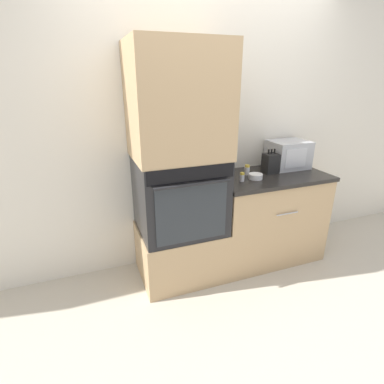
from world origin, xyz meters
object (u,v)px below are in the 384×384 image
(knife_block, at_px, (270,163))
(condiment_jar_mid, at_px, (247,170))
(microwave, at_px, (288,154))
(wall_oven, at_px, (180,195))
(bowl, at_px, (256,176))
(condiment_jar_near, at_px, (242,177))

(knife_block, distance_m, condiment_jar_mid, 0.24)
(microwave, xyz_separation_m, condiment_jar_mid, (-0.50, -0.06, -0.09))
(wall_oven, relative_size, bowl, 5.68)
(microwave, distance_m, bowl, 0.54)
(wall_oven, bearing_deg, microwave, 6.80)
(microwave, relative_size, condiment_jar_near, 4.85)
(knife_block, relative_size, bowl, 1.83)
(condiment_jar_near, distance_m, condiment_jar_mid, 0.21)
(condiment_jar_near, relative_size, condiment_jar_mid, 0.83)
(bowl, bearing_deg, microwave, 22.44)
(wall_oven, bearing_deg, condiment_jar_near, -7.84)
(microwave, xyz_separation_m, bowl, (-0.49, -0.20, -0.11))
(bowl, relative_size, condiment_jar_mid, 1.33)
(microwave, bearing_deg, condiment_jar_near, -161.14)
(condiment_jar_near, xyz_separation_m, condiment_jar_mid, (0.14, 0.15, 0.01))
(microwave, distance_m, knife_block, 0.28)
(knife_block, xyz_separation_m, condiment_jar_near, (-0.38, -0.13, -0.05))
(wall_oven, height_order, bowl, wall_oven)
(microwave, height_order, bowl, microwave)
(condiment_jar_mid, bearing_deg, wall_oven, -173.60)
(knife_block, distance_m, condiment_jar_near, 0.40)
(wall_oven, xyz_separation_m, condiment_jar_near, (0.55, -0.08, 0.12))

